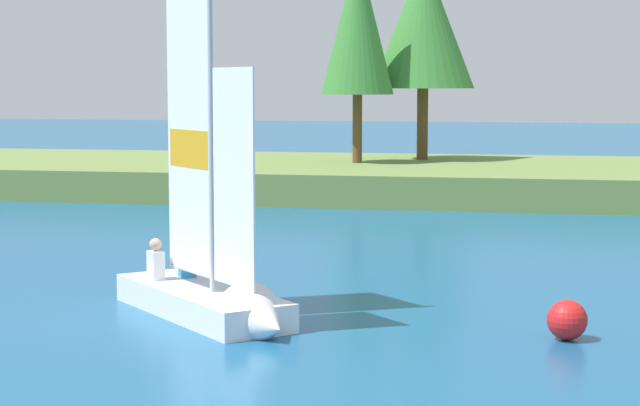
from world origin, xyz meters
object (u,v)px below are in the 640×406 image
channel_buoy (567,320)px  shoreline_tree_midleft (423,23)px  shoreline_tree_left (358,23)px  sailboat (219,288)px

channel_buoy → shoreline_tree_midleft: bearing=101.6°
shoreline_tree_midleft → shoreline_tree_left: bearing=-132.8°
shoreline_tree_midleft → channel_buoy: (4.75, -23.17, -5.38)m
shoreline_tree_midleft → sailboat: shoreline_tree_midleft is taller
shoreline_tree_left → shoreline_tree_midleft: 2.83m
shoreline_tree_left → channel_buoy: 22.75m
shoreline_tree_left → channel_buoy: size_ratio=12.40×
shoreline_tree_midleft → sailboat: 23.61m
shoreline_tree_left → channel_buoy: (6.67, -21.10, -5.28)m
shoreline_tree_midleft → channel_buoy: 24.26m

